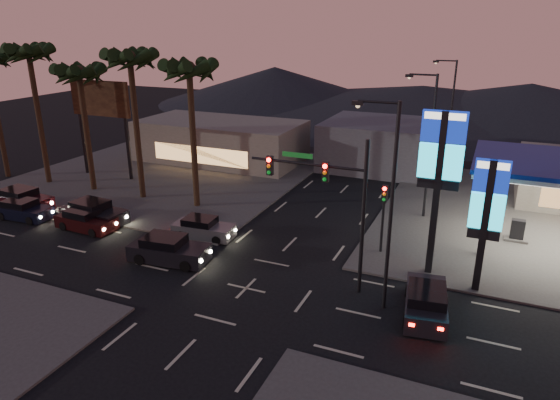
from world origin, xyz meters
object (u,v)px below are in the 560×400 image
at_px(traffic_signal_mast, 330,192).
at_px(car_lane_a_mid, 86,220).
at_px(car_lane_a_front, 168,250).
at_px(car_lane_b_rear, 22,200).
at_px(car_lane_b_front, 203,228).
at_px(car_lane_b_mid, 94,213).
at_px(pylon_sign_tall, 440,162).
at_px(pylon_sign_short, 487,206).
at_px(suv_station, 426,302).
at_px(car_lane_a_rear, 23,210).

xyz_separation_m(traffic_signal_mast, car_lane_a_mid, (-17.22, 0.83, -4.59)).
relative_size(car_lane_a_front, car_lane_b_rear, 1.00).
height_order(car_lane_a_mid, car_lane_b_front, car_lane_a_mid).
relative_size(car_lane_b_mid, car_lane_b_rear, 1.01).
relative_size(pylon_sign_tall, pylon_sign_short, 1.29).
bearing_deg(traffic_signal_mast, suv_station, -9.26).
bearing_deg(car_lane_b_mid, car_lane_b_front, 6.01).
xyz_separation_m(car_lane_a_mid, car_lane_b_rear, (-7.21, 1.15, 0.08)).
relative_size(car_lane_a_rear, car_lane_b_front, 1.03).
distance_m(traffic_signal_mast, car_lane_a_rear, 23.21).
distance_m(pylon_sign_short, suv_station, 5.59).
relative_size(pylon_sign_tall, traffic_signal_mast, 1.12).
height_order(car_lane_b_rear, suv_station, car_lane_b_rear).
xyz_separation_m(car_lane_a_front, car_lane_a_mid, (-7.89, 1.76, -0.07)).
xyz_separation_m(pylon_sign_tall, pylon_sign_short, (2.50, -1.00, -1.74)).
height_order(pylon_sign_short, car_lane_a_front, pylon_sign_short).
distance_m(car_lane_b_front, car_lane_b_mid, 8.29).
xyz_separation_m(car_lane_a_mid, car_lane_b_mid, (-0.34, 1.13, 0.08)).
xyz_separation_m(traffic_signal_mast, car_lane_b_rear, (-24.43, 1.98, -4.51)).
bearing_deg(car_lane_b_front, car_lane_a_front, -90.14).
xyz_separation_m(traffic_signal_mast, suv_station, (5.18, -0.84, -4.54)).
bearing_deg(car_lane_a_mid, pylon_sign_tall, 6.95).
bearing_deg(car_lane_b_mid, traffic_signal_mast, -6.37).
bearing_deg(pylon_sign_tall, pylon_sign_short, -21.80).
bearing_deg(suv_station, car_lane_b_front, 165.79).
distance_m(pylon_sign_short, traffic_signal_mast, 7.69).
bearing_deg(car_lane_b_mid, pylon_sign_tall, 3.98).
xyz_separation_m(car_lane_b_mid, car_lane_b_rear, (-6.87, 0.02, -0.00)).
height_order(car_lane_a_front, car_lane_a_mid, car_lane_a_front).
relative_size(pylon_sign_tall, car_lane_b_front, 2.17).
distance_m(pylon_sign_short, car_lane_a_mid, 24.84).
bearing_deg(car_lane_b_rear, suv_station, -5.45).
bearing_deg(car_lane_b_rear, car_lane_a_rear, -38.98).
xyz_separation_m(traffic_signal_mast, car_lane_b_front, (-9.32, 2.83, -4.61)).
relative_size(traffic_signal_mast, car_lane_b_rear, 1.65).
distance_m(car_lane_b_rear, suv_station, 29.74).
bearing_deg(car_lane_a_front, car_lane_b_front, 89.86).
relative_size(pylon_sign_tall, car_lane_b_rear, 1.86).
relative_size(car_lane_a_mid, car_lane_b_front, 1.04).
distance_m(car_lane_a_mid, suv_station, 22.46).
distance_m(traffic_signal_mast, car_lane_a_front, 10.41).
distance_m(car_lane_a_front, car_lane_b_front, 3.76).
xyz_separation_m(car_lane_a_front, car_lane_b_rear, (-15.10, 2.91, 0.01)).
bearing_deg(pylon_sign_short, car_lane_b_front, 178.91).
xyz_separation_m(pylon_sign_tall, suv_station, (0.44, -4.36, -5.71)).
bearing_deg(suv_station, car_lane_a_rear, 177.01).
bearing_deg(car_lane_b_mid, suv_station, -7.03).
bearing_deg(pylon_sign_tall, car_lane_a_mid, -173.05).
relative_size(car_lane_b_front, suv_station, 0.89).
relative_size(car_lane_a_front, car_lane_b_mid, 0.99).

